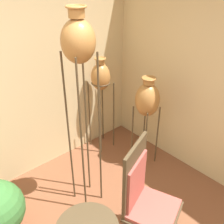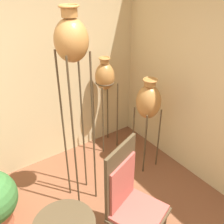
{
  "view_description": "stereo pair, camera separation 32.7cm",
  "coord_description": "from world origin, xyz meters",
  "px_view_note": "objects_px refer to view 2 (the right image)",
  "views": [
    {
      "loc": [
        -0.64,
        -0.73,
        2.49
      ],
      "look_at": [
        1.25,
        1.39,
        0.87
      ],
      "focal_mm": 42.0,
      "sensor_mm": 36.0,
      "label": 1
    },
    {
      "loc": [
        -0.38,
        -0.93,
        2.49
      ],
      "look_at": [
        1.25,
        1.39,
        0.87
      ],
      "focal_mm": 42.0,
      "sensor_mm": 36.0,
      "label": 2
    }
  ],
  "objects_px": {
    "vase_stand_tall": "(72,47)",
    "chair": "(130,198)",
    "vase_stand_medium": "(105,78)",
    "vase_stand_short": "(148,102)"
  },
  "relations": [
    {
      "from": "vase_stand_tall",
      "to": "chair",
      "type": "height_order",
      "value": "vase_stand_tall"
    },
    {
      "from": "vase_stand_short",
      "to": "chair",
      "type": "bearing_deg",
      "value": -138.45
    },
    {
      "from": "vase_stand_short",
      "to": "chair",
      "type": "xyz_separation_m",
      "value": [
        -0.94,
        -0.83,
        -0.34
      ]
    },
    {
      "from": "vase_stand_tall",
      "to": "vase_stand_medium",
      "type": "bearing_deg",
      "value": 40.9
    },
    {
      "from": "vase_stand_tall",
      "to": "chair",
      "type": "xyz_separation_m",
      "value": [
        0.07,
        -0.82,
        -1.21
      ]
    },
    {
      "from": "vase_stand_tall",
      "to": "vase_stand_medium",
      "type": "distance_m",
      "value": 1.29
    },
    {
      "from": "vase_stand_tall",
      "to": "vase_stand_medium",
      "type": "xyz_separation_m",
      "value": [
        0.81,
        0.7,
        -0.73
      ]
    },
    {
      "from": "vase_stand_short",
      "to": "chair",
      "type": "distance_m",
      "value": 1.3
    },
    {
      "from": "vase_stand_tall",
      "to": "vase_stand_medium",
      "type": "height_order",
      "value": "vase_stand_tall"
    },
    {
      "from": "vase_stand_short",
      "to": "vase_stand_tall",
      "type": "bearing_deg",
      "value": -179.18
    }
  ]
}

